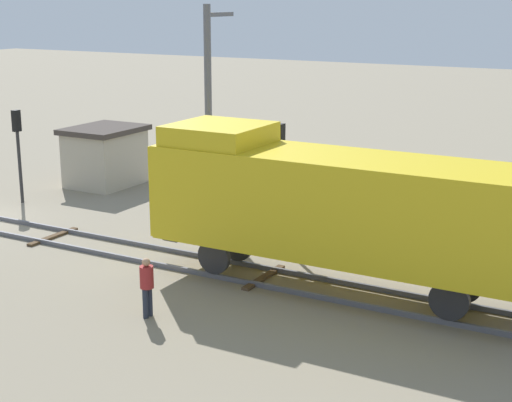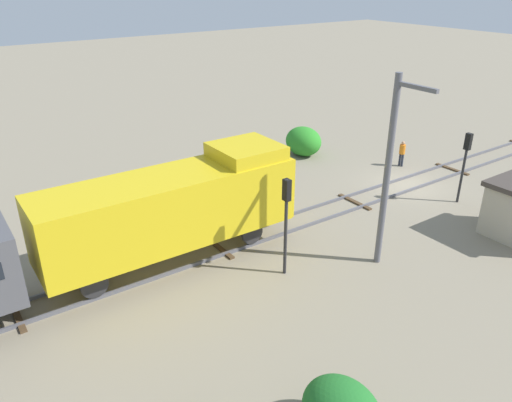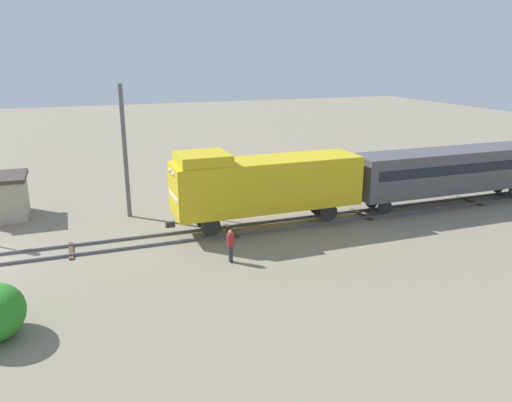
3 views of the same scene
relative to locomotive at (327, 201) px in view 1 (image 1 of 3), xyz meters
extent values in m
cube|color=#4C3823|center=(0.00, -10.89, -2.73)|extent=(2.40, 0.24, 0.09)
cube|color=#4C3823|center=(0.00, -2.09, -2.73)|extent=(2.40, 0.24, 0.09)
cube|color=gold|center=(0.00, 0.24, -0.06)|extent=(2.90, 11.00, 2.90)
cube|color=gold|center=(0.00, -3.66, 1.69)|extent=(2.75, 2.80, 0.60)
cube|color=gold|center=(0.00, -5.31, -0.06)|extent=(2.84, 0.10, 2.84)
cube|color=white|center=(0.00, -5.35, -0.26)|extent=(2.46, 0.06, 0.20)
sphere|color=white|center=(-0.45, -5.36, 1.04)|extent=(0.28, 0.28, 0.28)
sphere|color=white|center=(0.45, -5.36, 1.04)|extent=(0.28, 0.28, 0.28)
cylinder|color=#262628|center=(0.00, -5.61, -1.91)|extent=(0.36, 0.50, 0.36)
cylinder|color=#262628|center=(-0.72, -3.46, -2.06)|extent=(0.18, 1.10, 1.10)
cylinder|color=#262628|center=(0.72, -3.46, -2.06)|extent=(0.18, 1.10, 1.10)
cylinder|color=#262628|center=(-0.72, 3.94, -2.06)|extent=(0.18, 1.10, 1.10)
cylinder|color=#262628|center=(0.72, 3.94, -2.06)|extent=(0.18, 1.10, 1.10)
cylinder|color=#262628|center=(-3.20, -15.67, -0.79)|extent=(0.14, 0.14, 3.98)
cube|color=black|center=(-3.20, -15.67, 0.75)|extent=(0.32, 0.24, 0.90)
sphere|color=red|center=(-3.20, -15.81, 1.02)|extent=(0.16, 0.16, 0.16)
sphere|color=#3C3306|center=(-3.20, -15.81, 0.74)|extent=(0.16, 0.16, 0.16)
sphere|color=black|center=(-3.20, -15.81, 0.46)|extent=(0.16, 0.16, 0.16)
cylinder|color=#262628|center=(-3.40, -3.32, -0.61)|extent=(0.14, 0.14, 4.32)
cube|color=black|center=(-3.40, -3.32, 1.10)|extent=(0.32, 0.24, 0.90)
sphere|color=#390606|center=(-3.40, -3.46, 1.37)|extent=(0.16, 0.16, 0.16)
sphere|color=#3C3306|center=(-3.40, -3.46, 1.09)|extent=(0.16, 0.16, 0.16)
sphere|color=green|center=(-3.40, -3.46, 0.81)|extent=(0.16, 0.16, 0.16)
cylinder|color=#262B38|center=(4.10, -3.43, -2.35)|extent=(0.15, 0.15, 0.85)
cylinder|color=#262B38|center=(4.30, -3.43, -2.35)|extent=(0.15, 0.15, 0.85)
cylinder|color=maroon|center=(4.20, -3.43, -1.61)|extent=(0.38, 0.38, 0.62)
sphere|color=tan|center=(4.20, -3.43, -1.19)|extent=(0.23, 0.23, 0.23)
cylinder|color=#595960|center=(-5.00, -7.28, 1.37)|extent=(0.28, 0.28, 8.29)
cube|color=#595960|center=(-5.90, -7.28, 5.12)|extent=(1.80, 0.16, 0.16)
cube|color=#B2A893|center=(-7.50, -14.63, -1.52)|extent=(3.20, 2.60, 2.50)
cube|color=#3F3833|center=(-7.50, -14.63, -0.15)|extent=(3.50, 2.90, 0.24)
cube|color=#2D2319|center=(-7.50, -15.95, -1.82)|extent=(0.80, 0.06, 1.90)
ellipsoid|color=#206826|center=(-10.79, 0.46, -1.89)|extent=(2.42, 1.98, 1.76)
camera|label=1|loc=(20.24, 8.99, 5.75)|focal=55.00mm
camera|label=2|loc=(-17.55, 7.97, 9.01)|focal=35.00mm
camera|label=3|loc=(26.19, -10.27, 7.21)|focal=35.00mm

